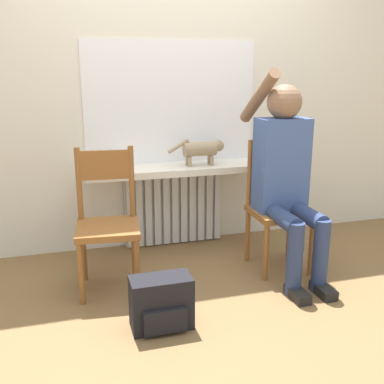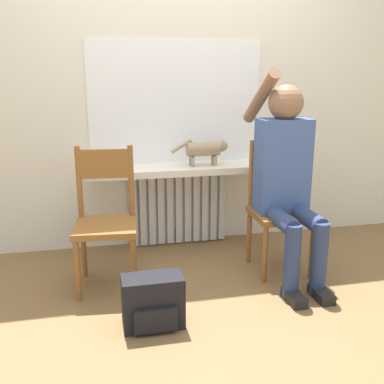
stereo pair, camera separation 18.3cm
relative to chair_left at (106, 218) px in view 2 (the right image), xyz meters
name	(u,v)px [view 2 (the right image)]	position (x,y,z in m)	size (l,w,h in m)	color
ground_plane	(216,314)	(0.58, -0.53, -0.45)	(12.00, 12.00, 0.00)	brown
wall_with_window	(175,71)	(0.58, 0.70, 0.90)	(7.00, 0.06, 2.70)	silver
radiator	(178,206)	(0.58, 0.63, -0.15)	(0.78, 0.08, 0.61)	silver
windowsill	(180,169)	(0.58, 0.51, 0.18)	(1.38, 0.33, 0.05)	white
window_glass	(176,103)	(0.58, 0.67, 0.67)	(1.33, 0.01, 0.91)	white
chair_left	(106,218)	(0.00, 0.00, 0.00)	(0.42, 0.42, 0.90)	brown
chair_right	(279,207)	(1.17, 0.00, 0.00)	(0.39, 0.39, 0.90)	brown
person	(287,173)	(1.17, -0.10, 0.26)	(0.36, 0.96, 1.38)	navy
cat	(206,149)	(0.77, 0.47, 0.34)	(0.44, 0.11, 0.21)	#9E896B
backpack	(153,302)	(0.22, -0.57, -0.31)	(0.33, 0.20, 0.29)	black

